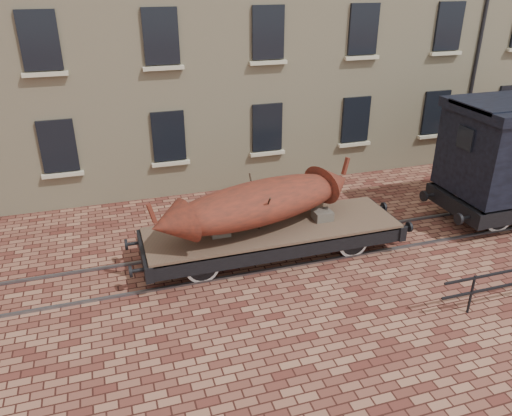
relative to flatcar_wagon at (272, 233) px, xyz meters
name	(u,v)px	position (x,y,z in m)	size (l,w,h in m)	color
ground	(289,253)	(0.51, 0.00, -0.74)	(90.00, 90.00, 0.00)	#52241D
rail_track	(289,252)	(0.51, 0.00, -0.71)	(30.00, 1.52, 0.06)	#59595E
flatcar_wagon	(272,233)	(0.00, 0.00, 0.00)	(7.82, 2.12, 1.18)	brown
iron_boat	(259,202)	(-0.38, 0.00, 0.96)	(6.06, 2.95, 1.48)	maroon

